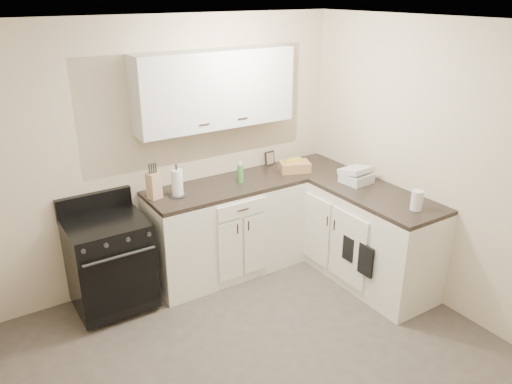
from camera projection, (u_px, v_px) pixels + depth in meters
floor at (277, 372)px, 3.78m from camera, size 3.60×3.60×0.00m
ceiling at (284, 26)px, 2.83m from camera, size 3.60×3.60×0.00m
wall_back at (170, 154)px, 4.71m from camera, size 3.60×0.00×3.60m
wall_right at (454, 173)px, 4.21m from camera, size 0.00×3.60×3.60m
base_cabinets_back at (227, 230)px, 4.99m from camera, size 1.55×0.60×0.90m
base_cabinets_right at (351, 229)px, 5.02m from camera, size 0.60×1.90×0.90m
countertop_back at (225, 187)px, 4.81m from camera, size 1.55×0.60×0.04m
countertop_right at (355, 186)px, 4.85m from camera, size 0.60×1.90×0.04m
upper_cabinets at (215, 89)px, 4.58m from camera, size 1.55×0.30×0.70m
stove at (111, 263)px, 4.38m from camera, size 0.67×0.57×0.81m
knife_block at (154, 186)px, 4.46m from camera, size 0.13×0.13×0.24m
paper_towel at (177, 183)px, 4.52m from camera, size 0.13×0.13×0.25m
soap_bottle at (240, 173)px, 4.84m from camera, size 0.07×0.07×0.18m
picture_frame at (270, 158)px, 5.33m from camera, size 0.12×0.05×0.15m
wicker_basket at (295, 167)px, 5.15m from camera, size 0.36×0.30×0.10m
countertop_grill at (357, 178)px, 4.85m from camera, size 0.28×0.27×0.10m
glass_jar at (417, 200)px, 4.24m from camera, size 0.13×0.13×0.17m
oven_mitt_near at (366, 261)px, 4.45m from camera, size 0.02×0.17×0.29m
oven_mitt_far at (348, 249)px, 4.62m from camera, size 0.02×0.14×0.24m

